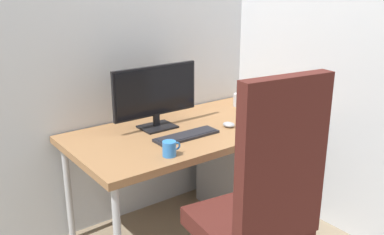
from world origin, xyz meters
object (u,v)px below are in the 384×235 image
office_chair (262,201)px  coffee_mug (170,149)px  filing_cabinet (239,168)px  keyboard (187,136)px  notebook (256,122)px  mouse (229,125)px  pen_holder (238,100)px  monitor (156,94)px

office_chair → coffee_mug: (-0.15, 0.54, 0.12)m
filing_cabinet → keyboard: 0.73m
keyboard → notebook: bearing=-6.9°
mouse → pen_holder: 0.48m
pen_holder → coffee_mug: 1.04m
monitor → keyboard: (0.05, -0.26, -0.21)m
office_chair → pen_holder: office_chair is taller
notebook → monitor: bearing=150.4°
monitor → filing_cabinet: bearing=-9.8°
office_chair → pen_holder: (0.78, 1.01, 0.13)m
monitor → mouse: size_ratio=7.24×
keyboard → notebook: 0.51m
office_chair → notebook: office_chair is taller
office_chair → pen_holder: bearing=52.3°
monitor → notebook: (0.56, -0.32, -0.21)m
office_chair → filing_cabinet: bearing=52.2°
filing_cabinet → notebook: size_ratio=3.39×
notebook → coffee_mug: 0.76m
monitor → keyboard: bearing=-79.2°
office_chair → filing_cabinet: 1.14m
mouse → coffee_mug: coffee_mug is taller
notebook → coffee_mug: coffee_mug is taller
office_chair → pen_holder: size_ratio=7.02×
filing_cabinet → mouse: size_ratio=7.25×
filing_cabinet → pen_holder: pen_holder is taller
office_chair → keyboard: office_chair is taller
monitor → pen_holder: monitor is taller
pen_holder → monitor: bearing=-176.8°
filing_cabinet → mouse: (-0.25, -0.16, 0.43)m
pen_holder → mouse: bearing=-139.9°
notebook → keyboard: bearing=173.1°
pen_holder → notebook: (-0.18, -0.36, -0.04)m
mouse → notebook: bearing=-30.0°
office_chair → keyboard: bearing=82.6°
keyboard → coffee_mug: bearing=-143.8°
filing_cabinet → monitor: monitor is taller
filing_cabinet → keyboard: size_ratio=1.43×
office_chair → notebook: size_ratio=7.22×
monitor → coffee_mug: size_ratio=5.38×
notebook → pen_holder: bearing=63.6°
monitor → coffee_mug: monitor is taller
keyboard → mouse: 0.32m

